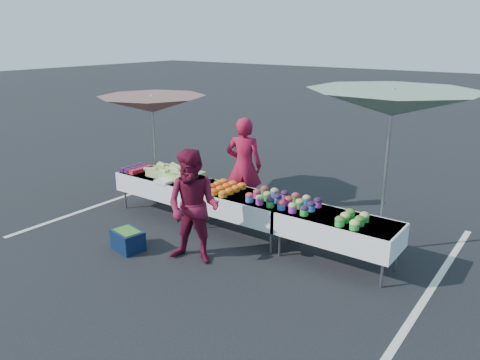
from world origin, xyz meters
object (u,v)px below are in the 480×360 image
Objects in this scene: table_left at (165,184)px; umbrella_right at (392,104)px; storage_bin at (128,240)px; umbrella_left at (152,105)px; customer at (193,207)px; table_center at (240,203)px; table_right at (337,228)px; vendor at (244,166)px.

umbrella_right is at bearing 11.37° from table_left.
storage_bin is (0.68, -1.54, -0.41)m from table_left.
umbrella_left is at bearing 134.87° from storage_bin.
customer is 3.10× the size of storage_bin.
customer is 0.77× the size of umbrella_left.
umbrella_right reaches higher than table_left.
table_center is 3.28× the size of storage_bin.
vendor reaches higher than table_right.
umbrella_right is (0.38, 0.80, 1.78)m from table_right.
table_right is 4.52m from umbrella_left.
storage_bin is at bearing -66.31° from table_left.
umbrella_right is (2.17, 2.00, 1.49)m from customer.
vendor reaches higher than table_center.
table_right is 2.58m from vendor.
umbrella_left reaches higher than storage_bin.
umbrella_left is 4.01× the size of storage_bin.
table_right is at bearing 134.70° from vendor.
storage_bin is at bearing -179.20° from customer.
table_right is 2.17m from customer.
umbrella_left is 4.68m from umbrella_right.
storage_bin is (-1.13, -0.34, -0.71)m from customer.
umbrella_left is at bearing 147.15° from table_left.
storage_bin is (1.35, -1.98, -1.82)m from umbrella_left.
table_left is 0.99× the size of vendor.
customer is at bearing -33.29° from umbrella_left.
customer reaches higher than table_left.
umbrella_left is at bearing 174.18° from table_right.
vendor reaches higher than customer.
table_right is at bearing 0.00° from table_left.
umbrella_left is (-2.48, 0.44, 1.41)m from table_center.
table_center is 1.00× the size of table_right.
umbrella_left reaches higher than vendor.
storage_bin is (-3.30, -2.34, -2.19)m from umbrella_right.
umbrella_right is at bearing 26.51° from customer.
table_left is at bearing 13.44° from vendor.
table_right is (3.60, 0.00, 0.00)m from table_left.
table_center is at bearing -159.83° from umbrella_right.
customer is (0.01, -1.20, 0.30)m from table_center.
vendor is at bearing 158.66° from table_right.
vendor is (1.22, 0.93, 0.35)m from table_left.
vendor is at bearing 177.29° from umbrella_right.
table_right is at bearing -5.82° from umbrella_left.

